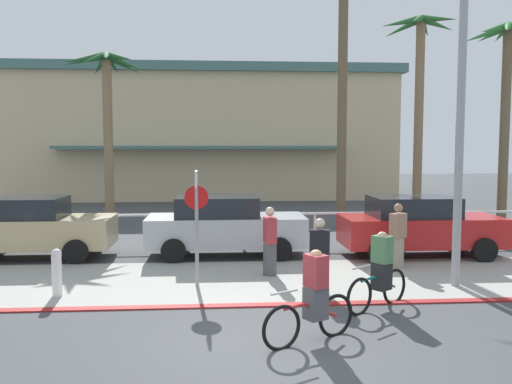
% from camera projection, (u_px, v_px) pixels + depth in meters
% --- Properties ---
extents(ground_plane, '(80.00, 80.00, 0.00)m').
position_uv_depth(ground_plane, '(239.00, 238.00, 18.38)').
color(ground_plane, '#424447').
extents(sidewalk_strip, '(44.00, 4.00, 0.02)m').
position_uv_depth(sidewalk_strip, '(250.00, 280.00, 12.61)').
color(sidewalk_strip, '#9E9E93').
rests_on(sidewalk_strip, ground).
extents(curb_paint, '(44.00, 0.24, 0.03)m').
position_uv_depth(curb_paint, '(256.00, 305.00, 10.62)').
color(curb_paint, maroon).
rests_on(curb_paint, ground).
extents(building_backdrop, '(22.85, 11.76, 7.63)m').
position_uv_depth(building_backdrop, '(203.00, 134.00, 35.00)').
color(building_backdrop, beige).
rests_on(building_backdrop, ground).
extents(rail_fence, '(18.52, 0.08, 1.04)m').
position_uv_depth(rail_fence, '(241.00, 219.00, 16.81)').
color(rail_fence, white).
rests_on(rail_fence, ground).
extents(stop_sign_bike_lane, '(0.52, 0.56, 2.56)m').
position_uv_depth(stop_sign_bike_lane, '(197.00, 211.00, 11.92)').
color(stop_sign_bike_lane, gray).
rests_on(stop_sign_bike_lane, ground).
extents(bollard_1, '(0.20, 0.20, 1.00)m').
position_uv_depth(bollard_1, '(57.00, 272.00, 11.22)').
color(bollard_1, white).
rests_on(bollard_1, ground).
extents(streetlight_curb, '(0.24, 2.54, 7.50)m').
position_uv_depth(streetlight_curb, '(466.00, 90.00, 11.52)').
color(streetlight_curb, '#9EA0A5').
rests_on(streetlight_curb, ground).
extents(palm_tree_2, '(3.26, 3.10, 6.67)m').
position_uv_depth(palm_tree_2, '(106.00, 91.00, 20.92)').
color(palm_tree_2, '#846B4C').
rests_on(palm_tree_2, ground).
extents(palm_tree_3, '(3.23, 3.03, 9.95)m').
position_uv_depth(palm_tree_3, '(343.00, 32.00, 20.43)').
color(palm_tree_3, brown).
rests_on(palm_tree_3, ground).
extents(palm_tree_4, '(3.00, 3.48, 8.26)m').
position_uv_depth(palm_tree_4, '(419.00, 73.00, 21.85)').
color(palm_tree_4, '#846B4C').
rests_on(palm_tree_4, ground).
extents(palm_tree_5, '(3.30, 3.22, 7.68)m').
position_uv_depth(palm_tree_5, '(508.00, 70.00, 20.39)').
color(palm_tree_5, brown).
rests_on(palm_tree_5, ground).
extents(car_tan_1, '(4.40, 2.02, 1.69)m').
position_uv_depth(car_tan_1, '(29.00, 227.00, 15.05)').
color(car_tan_1, tan).
rests_on(car_tan_1, ground).
extents(car_silver_2, '(4.40, 2.02, 1.69)m').
position_uv_depth(car_silver_2, '(224.00, 225.00, 15.38)').
color(car_silver_2, '#B2B7BC').
rests_on(car_silver_2, ground).
extents(car_red_3, '(4.40, 2.02, 1.69)m').
position_uv_depth(car_red_3, '(419.00, 226.00, 15.30)').
color(car_red_3, red).
rests_on(car_red_3, ground).
extents(cyclist_red_0, '(1.62, 0.94, 1.50)m').
position_uv_depth(cyclist_red_0, '(313.00, 298.00, 8.67)').
color(cyclist_red_0, black).
rests_on(cyclist_red_0, ground).
extents(cyclist_teal_1, '(1.49, 1.15, 1.50)m').
position_uv_depth(cyclist_teal_1, '(380.00, 272.00, 10.45)').
color(cyclist_teal_1, black).
rests_on(cyclist_teal_1, ground).
extents(pedestrian_0, '(0.48, 0.45, 1.66)m').
position_uv_depth(pedestrian_0, '(398.00, 239.00, 13.75)').
color(pedestrian_0, gray).
rests_on(pedestrian_0, ground).
extents(pedestrian_1, '(0.35, 0.42, 1.66)m').
position_uv_depth(pedestrian_1, '(270.00, 244.00, 13.01)').
color(pedestrian_1, '#4C4C51').
rests_on(pedestrian_1, ground).
extents(pedestrian_2, '(0.46, 0.40, 1.59)m').
position_uv_depth(pedestrian_2, '(320.00, 259.00, 11.47)').
color(pedestrian_2, '#4C4C51').
rests_on(pedestrian_2, ground).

